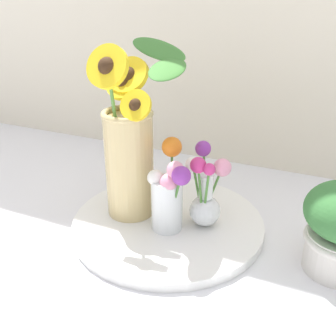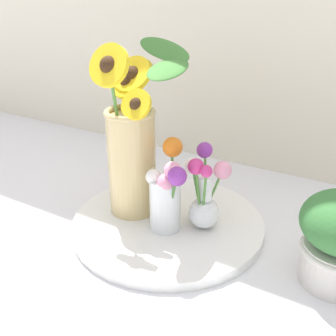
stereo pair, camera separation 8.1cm
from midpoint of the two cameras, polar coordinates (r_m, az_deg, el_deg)
ground_plane at (r=0.82m, az=1.50°, el=-11.49°), size 6.00×6.00×0.00m
serving_tray at (r=0.88m, az=2.68°, el=-8.05°), size 0.42×0.42×0.02m
mason_jar_sunflowers at (r=0.84m, az=-2.36°, el=3.37°), size 0.18×0.21×0.38m
vase_small_center at (r=0.80m, az=2.71°, el=-3.55°), size 0.10×0.11×0.19m
vase_bulb_right at (r=0.82m, az=8.22°, el=-3.87°), size 0.09×0.10×0.17m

